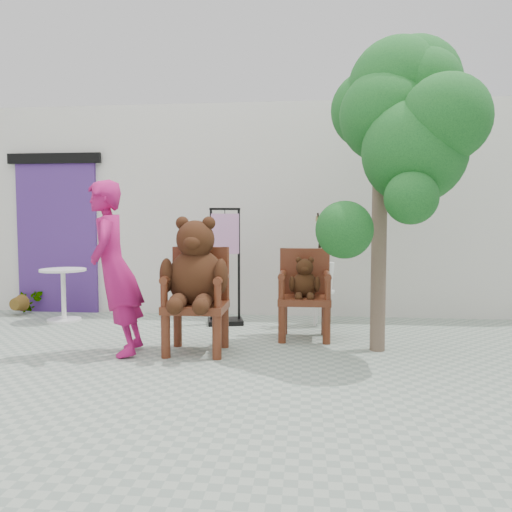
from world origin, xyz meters
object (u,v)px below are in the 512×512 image
Objects in this scene: cafe_table at (63,288)px; tree at (403,113)px; person at (115,269)px; chair_big at (196,277)px; display_stand at (225,279)px; stool_bucket at (323,276)px; chair_small at (305,287)px.

tree is at bearing -14.44° from cafe_table.
cafe_table is (-1.33, 1.56, -0.43)m from person.
display_stand is (0.07, 1.43, -0.19)m from chair_big.
stool_bucket is (1.33, 1.48, -0.14)m from chair_big.
display_stand is (-1.03, 0.68, -0.01)m from chair_small.
person is at bearing -154.25° from chair_small.
display_stand is 1.26m from stool_bucket.
cafe_table is 0.47× the size of display_stand.
chair_big is 0.81m from person.
tree reaches higher than display_stand.
cafe_table is 0.22× the size of tree.
stool_bucket is at bearing 123.02° from tree.
tree reaches higher than person.
stool_bucket reaches higher than chair_big.
person is 2.47× the size of cafe_table.
chair_small is 3.29m from cafe_table.
person is at bearing -168.35° from chair_big.
stool_bucket is (3.45, 0.08, 0.20)m from cafe_table.
stool_bucket is 0.44× the size of tree.
cafe_table is 4.79m from tree.
person reaches higher than stool_bucket.
chair_big is 2.56m from cafe_table.
chair_big is 1.98× the size of cafe_table.
chair_small is at bearing -11.31° from cafe_table.
chair_big is 0.92× the size of display_stand.
cafe_table is at bearing -149.75° from person.
chair_big is 0.43× the size of tree.
chair_small is 0.31× the size of tree.
tree reaches higher than stool_bucket.
tree is (2.88, 0.47, 1.56)m from person.
tree is at bearing 88.96° from person.
person is at bearing -49.39° from cafe_table.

